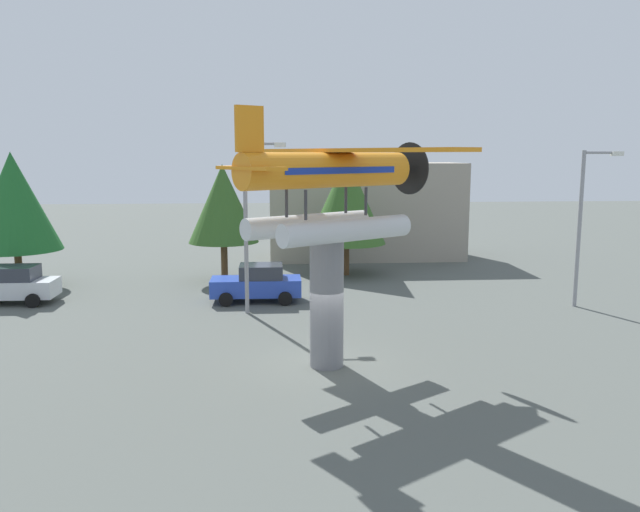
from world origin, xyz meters
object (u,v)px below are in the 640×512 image
car_mid_blue (257,283)px  storefront_building (365,210)px  display_pedestal (327,303)px  tree_east (223,204)px  floatplane_monument (330,185)px  streetlight_secondary (585,216)px  streetlight_primary (250,214)px  car_near_silver (11,285)px  tree_center_back (346,200)px  tree_west (14,202)px

car_mid_blue → storefront_building: (6.88, 12.64, 2.26)m
display_pedestal → tree_east: tree_east is taller
display_pedestal → floatplane_monument: 3.79m
display_pedestal → car_mid_blue: size_ratio=1.01×
streetlight_secondary → streetlight_primary: bearing=-179.4°
floatplane_monument → streetlight_primary: bearing=77.7°
display_pedestal → storefront_building: storefront_building is taller
car_near_silver → floatplane_monument: bearing=145.3°
display_pedestal → streetlight_primary: size_ratio=0.57×
storefront_building → tree_center_back: tree_center_back is taller
display_pedestal → car_mid_blue: 9.76m
tree_east → car_near_silver: bearing=-155.3°
car_mid_blue → tree_east: bearing=-68.5°
car_mid_blue → streetlight_primary: (-0.18, -2.13, 3.45)m
car_mid_blue → storefront_building: 14.57m
tree_west → display_pedestal: bearing=-41.7°
floatplane_monument → streetlight_secondary: bearing=-2.4°
floatplane_monument → streetlight_primary: size_ratio=1.25×
streetlight_primary → tree_center_back: 9.85m
display_pedestal → tree_east: size_ratio=0.67×
tree_west → floatplane_monument: bearing=-41.4°
tree_west → tree_east: tree_west is taller
car_mid_blue → tree_west: bearing=-17.4°
floatplane_monument → storefront_building: 22.51m
car_near_silver → tree_west: (-0.94, 3.45, 3.60)m
car_mid_blue → streetlight_primary: 4.06m
storefront_building → tree_center_back: size_ratio=1.85×
storefront_building → streetlight_primary: bearing=-115.5°
storefront_building → car_near_silver: bearing=-146.2°
display_pedestal → floatplane_monument: (0.11, 0.07, 3.78)m
car_mid_blue → tree_west: (-12.34, 3.88, 3.60)m
car_mid_blue → tree_west: 13.43m
car_mid_blue → tree_west: tree_west is taller
tree_west → tree_east: bearing=5.0°
car_near_silver → car_mid_blue: (11.40, -0.42, 0.00)m
streetlight_primary → tree_west: streetlight_primary is taller
streetlight_secondary → tree_center_back: size_ratio=1.03×
floatplane_monument → storefront_building: (4.27, 21.93, -2.75)m
car_near_silver → tree_center_back: (16.30, 5.87, 3.44)m
tree_center_back → tree_west: bearing=-172.0°
streetlight_primary → storefront_building: 16.42m
tree_east → car_mid_blue: bearing=-68.5°
streetlight_secondary → storefront_building: (-7.80, 14.62, -0.99)m
car_mid_blue → tree_east: tree_east is taller
tree_west → tree_east: 10.49m
streetlight_primary → streetlight_secondary: (14.86, 0.15, -0.19)m
car_mid_blue → streetlight_primary: bearing=85.1°
car_near_silver → car_mid_blue: same height
display_pedestal → streetlight_primary: 8.02m
car_near_silver → storefront_building: (18.27, 12.22, 2.26)m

